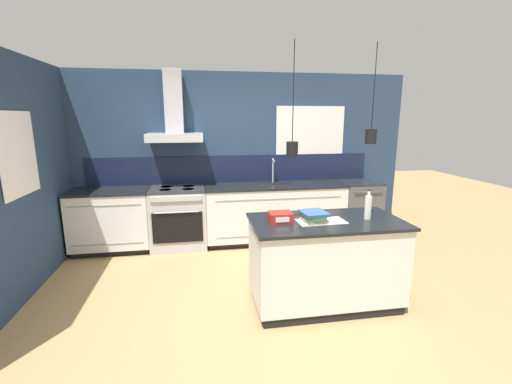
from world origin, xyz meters
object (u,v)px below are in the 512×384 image
object	(u,v)px
oven_range	(179,218)
dishwasher	(357,209)
book_stack	(314,216)
red_supply_box	(280,217)
bottle_on_island	(368,207)

from	to	relation	value
oven_range	dishwasher	xyz separation A→B (m)	(2.86, 0.00, 0.00)
book_stack	red_supply_box	bearing A→B (deg)	170.24
dishwasher	bottle_on_island	xyz separation A→B (m)	(-0.85, -1.93, 0.58)
oven_range	book_stack	xyz separation A→B (m)	(1.43, -1.94, 0.51)
red_supply_box	book_stack	bearing A→B (deg)	-9.76
oven_range	bottle_on_island	xyz separation A→B (m)	(2.01, -1.93, 0.58)
bottle_on_island	dishwasher	bearing A→B (deg)	66.18
bottle_on_island	book_stack	size ratio (longest dim) A/B	1.07
red_supply_box	bottle_on_island	bearing A→B (deg)	-2.96
dishwasher	oven_range	bearing A→B (deg)	-179.92
dishwasher	book_stack	distance (m)	2.46
book_stack	red_supply_box	xyz separation A→B (m)	(-0.32, 0.06, -0.01)
oven_range	bottle_on_island	world-z (taller)	bottle_on_island
dishwasher	red_supply_box	distance (m)	2.62
red_supply_box	dishwasher	bearing A→B (deg)	47.03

